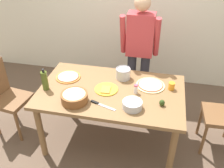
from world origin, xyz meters
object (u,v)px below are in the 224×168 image
object	(u,v)px
pizza_cooked_on_tray	(68,77)
avocado	(162,103)
dining_table	(111,97)
popcorn_bowl	(74,97)
chef_knife	(100,104)
person_cook	(140,48)
mixing_bowl_steel	(132,105)
steel_pot	(123,73)
pizza_raw_on_board	(150,85)
olive_oil_bottle	(45,80)
chair_wooden_left	(5,94)
cup_orange	(172,86)
salt_shaker	(136,89)
plate_with_slice	(106,89)

from	to	relation	value
pizza_cooked_on_tray	avocado	bearing A→B (deg)	-15.27
avocado	dining_table	bearing A→B (deg)	164.52
popcorn_bowl	chef_knife	world-z (taller)	popcorn_bowl
popcorn_bowl	avocado	world-z (taller)	popcorn_bowl
person_cook	dining_table	bearing A→B (deg)	-105.82
mixing_bowl_steel	steel_pot	distance (m)	0.56
mixing_bowl_steel	pizza_raw_on_board	bearing A→B (deg)	71.51
mixing_bowl_steel	olive_oil_bottle	bearing A→B (deg)	172.56
pizza_raw_on_board	chair_wooden_left	bearing A→B (deg)	-172.25
olive_oil_bottle	chef_knife	xyz separation A→B (m)	(0.66, -0.15, -0.11)
olive_oil_bottle	dining_table	bearing A→B (deg)	10.13
dining_table	avocado	bearing A→B (deg)	-15.48
mixing_bowl_steel	cup_orange	distance (m)	0.56
pizza_cooked_on_tray	salt_shaker	world-z (taller)	salt_shaker
pizza_cooked_on_tray	cup_orange	bearing A→B (deg)	0.49
person_cook	pizza_raw_on_board	distance (m)	0.64
steel_pot	salt_shaker	distance (m)	0.33
mixing_bowl_steel	avocado	distance (m)	0.31
person_cook	chair_wooden_left	distance (m)	1.78
pizza_cooked_on_tray	steel_pot	distance (m)	0.66
plate_with_slice	cup_orange	distance (m)	0.72
pizza_raw_on_board	salt_shaker	xyz separation A→B (m)	(-0.15, -0.17, 0.04)
salt_shaker	cup_orange	bearing A→B (deg)	21.98
salt_shaker	steel_pot	bearing A→B (deg)	124.81
chair_wooden_left	steel_pot	distance (m)	1.47
pizza_raw_on_board	dining_table	bearing A→B (deg)	-156.85
pizza_raw_on_board	steel_pot	world-z (taller)	steel_pot
chair_wooden_left	steel_pot	bearing A→B (deg)	13.33
olive_oil_bottle	steel_pot	distance (m)	0.90
person_cook	popcorn_bowl	distance (m)	1.17
popcorn_bowl	salt_shaker	size ratio (longest dim) A/B	2.64
person_cook	avocado	size ratio (longest dim) A/B	23.14
dining_table	plate_with_slice	size ratio (longest dim) A/B	6.15
dining_table	popcorn_bowl	xyz separation A→B (m)	(-0.33, -0.28, 0.15)
cup_orange	avocado	size ratio (longest dim) A/B	1.21
mixing_bowl_steel	chef_knife	xyz separation A→B (m)	(-0.33, -0.02, -0.03)
cup_orange	salt_shaker	bearing A→B (deg)	-158.02
chair_wooden_left	chef_knife	world-z (taller)	chair_wooden_left
cup_orange	chef_knife	world-z (taller)	cup_orange
dining_table	cup_orange	distance (m)	0.68
person_cook	plate_with_slice	size ratio (longest dim) A/B	6.23
chair_wooden_left	pizza_cooked_on_tray	distance (m)	0.82
olive_oil_bottle	chef_knife	size ratio (longest dim) A/B	0.91
person_cook	pizza_cooked_on_tray	distance (m)	1.00
popcorn_bowl	chair_wooden_left	bearing A→B (deg)	167.55
chair_wooden_left	popcorn_bowl	size ratio (longest dim) A/B	3.39
chair_wooden_left	chef_knife	xyz separation A→B (m)	(1.26, -0.22, 0.23)
person_cook	steel_pot	world-z (taller)	person_cook
chef_knife	avocado	size ratio (longest dim) A/B	4.04
pizza_cooked_on_tray	chef_knife	world-z (taller)	pizza_cooked_on_tray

